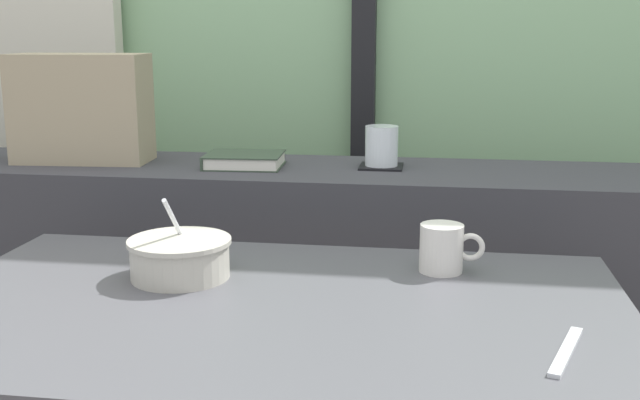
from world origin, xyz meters
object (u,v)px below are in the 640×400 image
throw_pillow (81,108)px  closed_book (244,160)px  breakfast_table (272,370)px  fork_utensil (566,351)px  ceramic_mug (443,248)px  coaster_square (381,167)px  soup_bowl (180,258)px  juice_glass (382,148)px

throw_pillow → closed_book: bearing=-1.5°
breakfast_table → throw_pillow: bearing=132.9°
fork_utensil → ceramic_mug: size_ratio=1.50×
coaster_square → soup_bowl: soup_bowl is taller
closed_book → coaster_square: bearing=6.1°
ceramic_mug → juice_glass: bearing=107.1°
ceramic_mug → closed_book: bearing=137.1°
breakfast_table → coaster_square: bearing=79.9°
coaster_square → soup_bowl: size_ratio=0.57×
coaster_square → throw_pillow: 0.74m
ceramic_mug → throw_pillow: bearing=153.0°
closed_book → soup_bowl: bearing=-87.8°
closed_book → ceramic_mug: closed_book is taller
fork_utensil → ceramic_mug: ceramic_mug is taller
breakfast_table → throw_pillow: throw_pillow is taller
closed_book → throw_pillow: throw_pillow is taller
soup_bowl → ceramic_mug: (0.44, 0.10, 0.01)m
throw_pillow → ceramic_mug: (0.87, -0.44, -0.19)m
breakfast_table → ceramic_mug: ceramic_mug is taller
throw_pillow → juice_glass: bearing=1.9°
closed_book → soup_bowl: size_ratio=1.05×
closed_book → ceramic_mug: bearing=-42.9°
closed_book → fork_utensil: 0.99m
juice_glass → closed_book: size_ratio=0.50×
fork_utensil → ceramic_mug: (-0.16, 0.33, 0.04)m
juice_glass → fork_utensil: size_ratio=0.55×
coaster_square → throw_pillow: bearing=-178.1°
closed_book → throw_pillow: size_ratio=0.58×
breakfast_table → fork_utensil: bearing=-15.9°
breakfast_table → ceramic_mug: 0.37m
coaster_square → closed_book: size_ratio=0.54×
breakfast_table → throw_pillow: size_ratio=3.48×
juice_glass → throw_pillow: (-0.73, -0.02, 0.08)m
soup_bowl → fork_utensil: size_ratio=1.04×
breakfast_table → coaster_square: size_ratio=11.15×
soup_bowl → ceramic_mug: 0.46m
coaster_square → throw_pillow: (-0.73, -0.02, 0.13)m
fork_utensil → ceramic_mug: 0.37m
juice_glass → ceramic_mug: 0.50m
coaster_square → throw_pillow: throw_pillow is taller
closed_book → soup_bowl: soup_bowl is taller
breakfast_table → fork_utensil: size_ratio=6.56×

